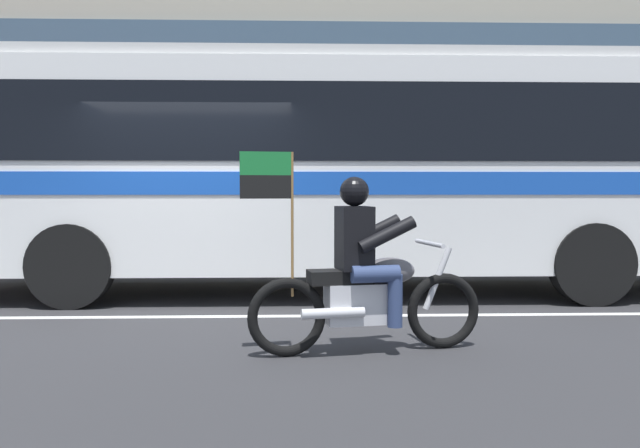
# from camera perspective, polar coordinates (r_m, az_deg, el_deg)

# --- Properties ---
(ground_plane) EXTENTS (60.00, 60.00, 0.00)m
(ground_plane) POSITION_cam_1_polar(r_m,az_deg,el_deg) (8.37, -11.13, -7.07)
(ground_plane) COLOR #2B2B2D
(sidewalk_curb) EXTENTS (28.00, 3.80, 0.15)m
(sidewalk_curb) POSITION_cam_1_polar(r_m,az_deg,el_deg) (13.37, -7.64, -2.96)
(sidewalk_curb) COLOR #A39E93
(sidewalk_curb) RESTS_ON ground_plane
(lane_center_stripe) EXTENTS (26.60, 0.14, 0.01)m
(lane_center_stripe) POSITION_cam_1_polar(r_m,az_deg,el_deg) (7.78, -11.84, -7.81)
(lane_center_stripe) COLOR silver
(lane_center_stripe) RESTS_ON ground_plane
(transit_bus) EXTENTS (11.07, 2.65, 3.22)m
(transit_bus) POSITION_cam_1_polar(r_m,az_deg,el_deg) (9.36, 2.05, 5.62)
(transit_bus) COLOR white
(transit_bus) RESTS_ON ground_plane
(motorcycle_with_rider) EXTENTS (2.17, 0.74, 1.78)m
(motorcycle_with_rider) POSITION_cam_1_polar(r_m,az_deg,el_deg) (5.91, 3.85, -4.67)
(motorcycle_with_rider) COLOR black
(motorcycle_with_rider) RESTS_ON ground_plane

